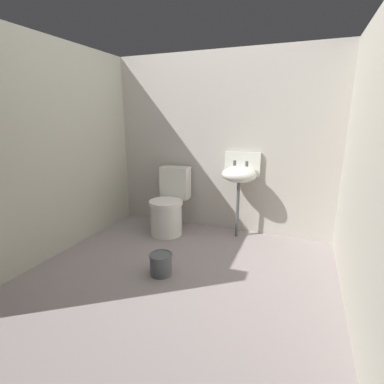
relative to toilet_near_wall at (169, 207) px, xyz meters
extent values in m
cube|color=gray|center=(0.53, -0.88, -0.36)|extent=(3.08, 2.87, 0.08)
cube|color=#B9B2A8|center=(0.53, 0.40, 0.74)|extent=(3.08, 0.10, 2.12)
cube|color=#BCB9A6|center=(-0.86, -0.78, 0.74)|extent=(0.10, 2.67, 2.12)
cube|color=#B7B2A3|center=(1.92, -0.78, 0.74)|extent=(0.10, 2.67, 2.12)
cylinder|color=white|center=(0.00, -0.09, -0.13)|extent=(0.39, 0.39, 0.38)
cylinder|color=white|center=(0.00, -0.09, 0.08)|extent=(0.41, 0.41, 0.04)
cube|color=white|center=(-0.01, 0.21, 0.26)|extent=(0.37, 0.19, 0.40)
cylinder|color=#515658|center=(0.81, 0.16, 0.01)|extent=(0.04, 0.04, 0.66)
ellipsoid|color=white|center=(0.81, 0.16, 0.43)|extent=(0.40, 0.32, 0.18)
cube|color=white|center=(0.81, 0.33, 0.53)|extent=(0.42, 0.04, 0.28)
cylinder|color=#515658|center=(0.74, 0.22, 0.55)|extent=(0.04, 0.04, 0.06)
cylinder|color=#515658|center=(0.88, 0.22, 0.55)|extent=(0.04, 0.04, 0.06)
cylinder|color=#515658|center=(0.37, -0.93, -0.23)|extent=(0.20, 0.20, 0.19)
torus|color=#505359|center=(0.37, -0.93, -0.13)|extent=(0.22, 0.22, 0.02)
camera|label=1|loc=(1.48, -3.00, 1.07)|focal=26.79mm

